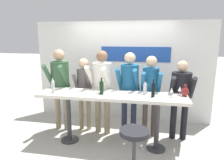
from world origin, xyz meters
name	(u,v)px	position (x,y,z in m)	size (l,w,h in m)	color
ground_plane	(111,144)	(0.00, 0.00, 0.00)	(40.00, 40.00, 0.00)	#B2ADA3
back_wall	(122,71)	(0.00, 1.39, 1.24)	(4.40, 0.12, 2.47)	silver
tasting_table	(111,101)	(0.00, 0.00, 0.90)	(2.80, 0.61, 1.04)	silver
bar_stool	(134,145)	(0.51, -0.80, 0.50)	(0.48, 0.48, 0.74)	#333338
person_far_left	(60,81)	(-1.24, 0.47, 1.14)	(0.47, 0.58, 1.83)	gray
person_left	(84,86)	(-0.72, 0.55, 1.03)	(0.39, 0.51, 1.64)	gray
person_center_left	(102,83)	(-0.28, 0.46, 1.13)	(0.54, 0.65, 1.82)	gray
person_center	(129,85)	(0.29, 0.54, 1.11)	(0.50, 0.61, 1.78)	#23283D
person_center_right	(150,87)	(0.73, 0.51, 1.08)	(0.41, 0.54, 1.72)	#473D33
person_right	(181,92)	(1.33, 0.49, 1.01)	(0.46, 0.54, 1.64)	black
wine_bottle_0	(53,86)	(-1.10, -0.13, 1.18)	(0.06, 0.06, 0.31)	#B7BCC1
wine_bottle_1	(153,89)	(0.77, -0.05, 1.19)	(0.06, 0.06, 0.33)	black
wine_bottle_2	(145,88)	(0.63, 0.11, 1.16)	(0.07, 0.07, 0.26)	#B7BCC1
wine_bottle_3	(102,87)	(-0.17, -0.05, 1.19)	(0.08, 0.08, 0.31)	black
wine_glass_0	(180,89)	(1.25, 0.13, 1.17)	(0.07, 0.07, 0.18)	silver
wine_glass_1	(172,90)	(1.09, 0.00, 1.17)	(0.07, 0.07, 0.18)	silver
decorative_vase	(185,91)	(1.34, 0.11, 1.13)	(0.13, 0.13, 0.22)	maroon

